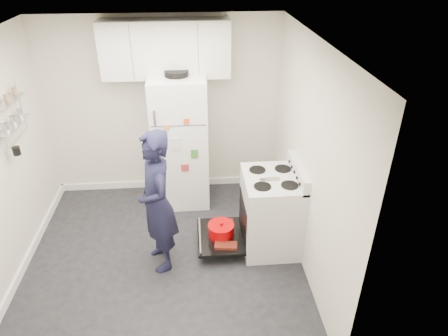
{
  "coord_description": "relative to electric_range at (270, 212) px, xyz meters",
  "views": [
    {
      "loc": [
        0.41,
        -3.63,
        3.28
      ],
      "look_at": [
        0.73,
        0.24,
        1.05
      ],
      "focal_mm": 32.0,
      "sensor_mm": 36.0,
      "label": 1
    }
  ],
  "objects": [
    {
      "name": "room",
      "position": [
        -1.29,
        -0.12,
        0.74
      ],
      "size": [
        3.21,
        3.21,
        2.51
      ],
      "color": "black",
      "rests_on": "ground"
    },
    {
      "name": "electric_range",
      "position": [
        0.0,
        0.0,
        0.0
      ],
      "size": [
        0.66,
        0.76,
        1.1
      ],
      "color": "silver",
      "rests_on": "ground"
    },
    {
      "name": "open_oven_door",
      "position": [
        -0.58,
        -0.0,
        -0.27
      ],
      "size": [
        0.55,
        0.7,
        0.24
      ],
      "color": "black",
      "rests_on": "ground"
    },
    {
      "name": "refrigerator",
      "position": [
        -1.04,
        1.1,
        0.44
      ],
      "size": [
        0.72,
        0.74,
        1.88
      ],
      "color": "white",
      "rests_on": "ground"
    },
    {
      "name": "upper_cabinets",
      "position": [
        -1.16,
        1.28,
        1.63
      ],
      "size": [
        1.6,
        0.33,
        0.7
      ],
      "primitive_type": "cube",
      "color": "silver",
      "rests_on": "room"
    },
    {
      "name": "wall_shelf_rack",
      "position": [
        -2.78,
        0.34,
        1.21
      ],
      "size": [
        0.14,
        0.6,
        0.61
      ],
      "color": "#B2B2B7",
      "rests_on": "room"
    },
    {
      "name": "person",
      "position": [
        -1.28,
        -0.22,
        0.36
      ],
      "size": [
        0.57,
        0.7,
        1.66
      ],
      "primitive_type": "imported",
      "rotation": [
        0.0,
        0.0,
        -1.26
      ],
      "color": "black",
      "rests_on": "ground"
    }
  ]
}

